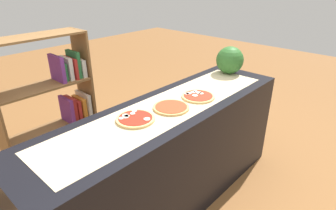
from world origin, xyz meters
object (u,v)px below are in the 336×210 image
(pizza_plain_1, at_px, (171,107))
(pizza_mozzarella_2, at_px, (198,96))
(watermelon, at_px, (230,60))
(bookshelf, at_px, (60,108))
(pizza_mozzarella_0, at_px, (135,119))

(pizza_plain_1, distance_m, pizza_mozzarella_2, 0.29)
(pizza_plain_1, height_order, watermelon, watermelon)
(watermelon, relative_size, bookshelf, 0.20)
(pizza_mozzarella_0, xyz_separation_m, bookshelf, (0.00, 1.08, -0.28))
(pizza_mozzarella_0, height_order, pizza_mozzarella_2, pizza_mozzarella_0)
(pizza_mozzarella_0, relative_size, bookshelf, 0.20)
(pizza_mozzarella_2, xyz_separation_m, bookshelf, (-0.58, 1.16, -0.28))
(watermelon, bearing_deg, pizza_mozzarella_2, -168.64)
(pizza_plain_1, bearing_deg, pizza_mozzarella_2, -4.16)
(pizza_mozzarella_0, bearing_deg, pizza_mozzarella_2, -7.72)
(pizza_plain_1, distance_m, bookshelf, 1.21)
(pizza_plain_1, bearing_deg, pizza_mozzarella_0, 168.78)
(pizza_mozzarella_0, xyz_separation_m, watermelon, (1.27, 0.06, 0.12))
(pizza_plain_1, bearing_deg, bookshelf, 104.27)
(pizza_mozzarella_0, distance_m, bookshelf, 1.12)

